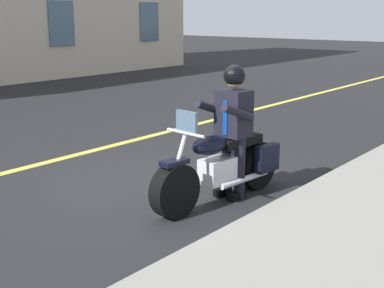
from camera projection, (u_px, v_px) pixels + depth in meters
The scene contains 4 objects.
ground_plane at pixel (145, 184), 7.59m from camera, with size 80.00×80.00×0.00m, color black.
lane_center_stripe at pixel (58, 160), 8.81m from camera, with size 60.00×0.16×0.01m, color #E5DB4C.
motorcycle_main at pixel (223, 167), 6.83m from camera, with size 2.22×0.72×1.26m.
rider_main at pixel (233, 120), 6.82m from camera, with size 0.66×0.59×1.74m.
Camera 1 is at (5.19, 5.08, 2.37)m, focal length 49.80 mm.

